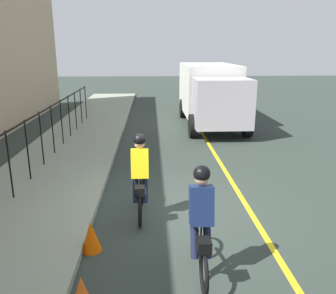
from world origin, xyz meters
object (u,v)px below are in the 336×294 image
Objects in this scene: cyclist_follow at (201,222)px; traffic_cone_far at (91,236)px; cyclist_lead at (140,176)px; box_truck_background at (211,92)px.

cyclist_follow is 2.09m from traffic_cone_far.
traffic_cone_far is (-1.29, 0.85, -0.63)m from cyclist_lead.
box_truck_background is at bearing -20.00° from traffic_cone_far.
box_truck_background reaches higher than traffic_cone_far.
box_truck_background is (9.38, -3.04, 0.64)m from cyclist_lead.
cyclist_lead is 1.00× the size of cyclist_follow.
cyclist_lead is at bearing -18.13° from box_truck_background.
cyclist_lead is at bearing 25.97° from cyclist_follow.
cyclist_lead and cyclist_follow have the same top height.
traffic_cone_far is (-10.67, 3.88, -1.27)m from box_truck_background.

